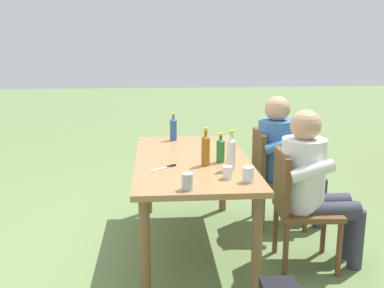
# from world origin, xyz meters

# --- Properties ---
(ground_plane) EXTENTS (24.00, 24.00, 0.00)m
(ground_plane) POSITION_xyz_m (0.00, 0.00, 0.00)
(ground_plane) COLOR #6B844C
(dining_table) EXTENTS (1.69, 0.89, 0.74)m
(dining_table) POSITION_xyz_m (0.00, 0.00, 0.65)
(dining_table) COLOR #A37547
(dining_table) RESTS_ON ground_plane
(chair_far_right) EXTENTS (0.47, 0.47, 0.87)m
(chair_far_right) POSITION_xyz_m (0.37, 0.74, 0.49)
(chair_far_right) COLOR brown
(chair_far_right) RESTS_ON ground_plane
(chair_far_left) EXTENTS (0.45, 0.45, 0.87)m
(chair_far_left) POSITION_xyz_m (-0.38, 0.74, 0.49)
(chair_far_left) COLOR brown
(chair_far_left) RESTS_ON ground_plane
(person_in_white_shirt) EXTENTS (0.47, 0.62, 1.18)m
(person_in_white_shirt) POSITION_xyz_m (0.38, 0.85, 0.66)
(person_in_white_shirt) COLOR white
(person_in_white_shirt) RESTS_ON ground_plane
(person_in_plaid_shirt) EXTENTS (0.47, 0.62, 1.18)m
(person_in_plaid_shirt) POSITION_xyz_m (-0.38, 0.85, 0.66)
(person_in_plaid_shirt) COLOR #3D70B2
(person_in_plaid_shirt) RESTS_ON ground_plane
(bottle_clear) EXTENTS (0.06, 0.06, 0.29)m
(bottle_clear) POSITION_xyz_m (0.33, 0.25, 0.86)
(bottle_clear) COLOR white
(bottle_clear) RESTS_ON dining_table
(bottle_green) EXTENTS (0.06, 0.06, 0.23)m
(bottle_green) POSITION_xyz_m (0.11, 0.21, 0.84)
(bottle_green) COLOR #287A38
(bottle_green) RESTS_ON dining_table
(bottle_blue) EXTENTS (0.06, 0.06, 0.26)m
(bottle_blue) POSITION_xyz_m (-0.68, -0.12, 0.85)
(bottle_blue) COLOR #2D56A3
(bottle_blue) RESTS_ON dining_table
(bottle_amber) EXTENTS (0.06, 0.06, 0.29)m
(bottle_amber) POSITION_xyz_m (0.19, 0.09, 0.86)
(bottle_amber) COLOR #996019
(bottle_amber) RESTS_ON dining_table
(cup_white) EXTENTS (0.07, 0.07, 0.09)m
(cup_white) POSITION_xyz_m (0.53, 0.20, 0.78)
(cup_white) COLOR white
(cup_white) RESTS_ON dining_table
(cup_steel) EXTENTS (0.07, 0.07, 0.11)m
(cup_steel) POSITION_xyz_m (0.74, -0.09, 0.79)
(cup_steel) COLOR #B2B7BC
(cup_steel) RESTS_ON dining_table
(cup_glass) EXTENTS (0.08, 0.08, 0.10)m
(cup_glass) POSITION_xyz_m (0.62, 0.32, 0.79)
(cup_glass) COLOR silver
(cup_glass) RESTS_ON dining_table
(table_knife) EXTENTS (0.17, 0.20, 0.01)m
(table_knife) POSITION_xyz_m (0.25, -0.22, 0.74)
(table_knife) COLOR silver
(table_knife) RESTS_ON dining_table
(backpack_by_near_side) EXTENTS (0.30, 0.20, 0.47)m
(backpack_by_near_side) POSITION_xyz_m (-1.43, 0.20, 0.22)
(backpack_by_near_side) COLOR #47663D
(backpack_by_near_side) RESTS_ON ground_plane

